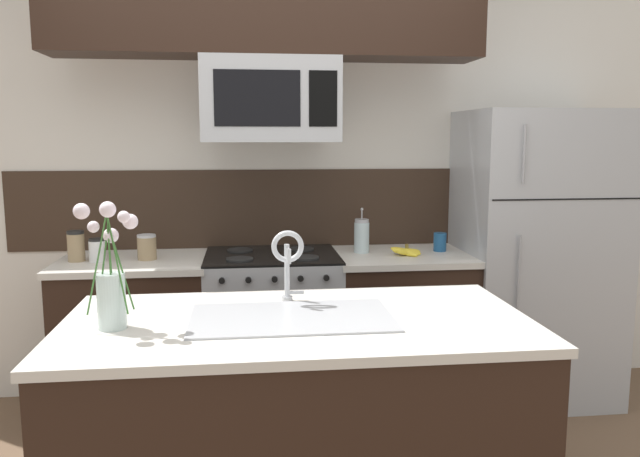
# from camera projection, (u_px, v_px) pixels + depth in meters

# --- Properties ---
(rear_partition) EXTENTS (5.20, 0.10, 2.60)m
(rear_partition) POSITION_uv_depth(u_px,v_px,m) (316.00, 183.00, 3.93)
(rear_partition) COLOR silver
(rear_partition) RESTS_ON ground
(splash_band) EXTENTS (3.12, 0.01, 0.48)m
(splash_band) POSITION_uv_depth(u_px,v_px,m) (269.00, 208.00, 3.86)
(splash_band) COLOR #332319
(splash_band) RESTS_ON rear_partition
(back_counter_left) EXTENTS (0.83, 0.65, 0.91)m
(back_counter_left) POSITION_uv_depth(u_px,v_px,m) (136.00, 338.00, 3.55)
(back_counter_left) COLOR black
(back_counter_left) RESTS_ON ground
(back_counter_right) EXTENTS (0.80, 0.65, 0.91)m
(back_counter_right) POSITION_uv_depth(u_px,v_px,m) (400.00, 328.00, 3.73)
(back_counter_right) COLOR black
(back_counter_right) RESTS_ON ground
(stove_range) EXTENTS (0.76, 0.64, 0.93)m
(stove_range) POSITION_uv_depth(u_px,v_px,m) (273.00, 332.00, 3.64)
(stove_range) COLOR #A8AAAF
(stove_range) RESTS_ON ground
(microwave) EXTENTS (0.74, 0.40, 0.45)m
(microwave) POSITION_uv_depth(u_px,v_px,m) (270.00, 101.00, 3.43)
(microwave) COLOR #A8AAAF
(upper_cabinet_band) EXTENTS (2.32, 0.34, 0.60)m
(upper_cabinet_band) POSITION_uv_depth(u_px,v_px,m) (267.00, 0.00, 3.32)
(upper_cabinet_band) COLOR black
(refrigerator) EXTENTS (0.89, 0.74, 1.74)m
(refrigerator) POSITION_uv_depth(u_px,v_px,m) (534.00, 256.00, 3.78)
(refrigerator) COLOR #A8AAAF
(refrigerator) RESTS_ON ground
(storage_jar_tall) EXTENTS (0.09, 0.09, 0.17)m
(storage_jar_tall) POSITION_uv_depth(u_px,v_px,m) (76.00, 246.00, 3.42)
(storage_jar_tall) COLOR #997F5B
(storage_jar_tall) RESTS_ON back_counter_left
(storage_jar_medium) EXTENTS (0.09, 0.09, 0.13)m
(storage_jar_medium) POSITION_uv_depth(u_px,v_px,m) (97.00, 250.00, 3.42)
(storage_jar_medium) COLOR silver
(storage_jar_medium) RESTS_ON back_counter_left
(storage_jar_short) EXTENTS (0.10, 0.10, 0.14)m
(storage_jar_short) POSITION_uv_depth(u_px,v_px,m) (147.00, 247.00, 3.47)
(storage_jar_short) COLOR #997F5B
(storage_jar_short) RESTS_ON back_counter_left
(banana_bunch) EXTENTS (0.19, 0.16, 0.08)m
(banana_bunch) POSITION_uv_depth(u_px,v_px,m) (407.00, 252.00, 3.60)
(banana_bunch) COLOR yellow
(banana_bunch) RESTS_ON back_counter_right
(french_press) EXTENTS (0.09, 0.09, 0.27)m
(french_press) POSITION_uv_depth(u_px,v_px,m) (362.00, 236.00, 3.68)
(french_press) COLOR silver
(french_press) RESTS_ON back_counter_right
(coffee_tin) EXTENTS (0.08, 0.08, 0.11)m
(coffee_tin) POSITION_uv_depth(u_px,v_px,m) (440.00, 242.00, 3.73)
(coffee_tin) COLOR #1E5184
(coffee_tin) RESTS_ON back_counter_right
(island_counter) EXTENTS (1.75, 0.89, 0.91)m
(island_counter) POSITION_uv_depth(u_px,v_px,m) (298.00, 432.00, 2.42)
(island_counter) COLOR black
(island_counter) RESTS_ON ground
(kitchen_sink) EXTENTS (0.76, 0.44, 0.16)m
(kitchen_sink) POSITION_uv_depth(u_px,v_px,m) (292.00, 336.00, 2.36)
(kitchen_sink) COLOR #ADAFB5
(kitchen_sink) RESTS_ON island_counter
(sink_faucet) EXTENTS (0.14, 0.14, 0.31)m
(sink_faucet) POSITION_uv_depth(u_px,v_px,m) (288.00, 256.00, 2.53)
(sink_faucet) COLOR #B7BABF
(sink_faucet) RESTS_ON island_counter
(flower_vase) EXTENTS (0.20, 0.12, 0.46)m
(flower_vase) POSITION_uv_depth(u_px,v_px,m) (111.00, 284.00, 2.20)
(flower_vase) COLOR silver
(flower_vase) RESTS_ON island_counter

